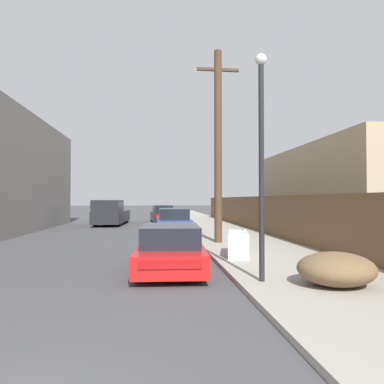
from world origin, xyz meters
TOP-DOWN VIEW (x-y plane):
  - sidewalk_curb at (5.30, 23.50)m, footprint 4.20×63.00m
  - discarded_fridge at (4.04, 8.26)m, footprint 0.99×1.85m
  - parked_sports_car_red at (1.82, 7.03)m, footprint 1.97×4.62m
  - car_parked_mid at (2.37, 16.19)m, footprint 1.79×4.30m
  - car_parked_far at (1.96, 26.55)m, footprint 2.07×4.43m
  - pickup_truck at (-1.96, 23.54)m, footprint 2.30×5.89m
  - utility_pole at (4.03, 11.74)m, footprint 1.80×0.32m
  - street_lamp at (3.74, 4.85)m, footprint 0.26×0.26m
  - brush_pile at (5.16, 4.29)m, footprint 1.61×1.44m
  - wooden_fence at (7.25, 15.70)m, footprint 0.08×35.17m
  - building_right_house at (12.09, 15.25)m, footprint 6.00×12.05m

SIDE VIEW (x-z plane):
  - sidewalk_curb at x=5.30m, z-range 0.00..0.12m
  - brush_pile at x=5.16m, z-range 0.12..0.82m
  - discarded_fridge at x=4.04m, z-range 0.11..0.90m
  - parked_sports_car_red at x=1.82m, z-range -0.05..1.18m
  - car_parked_mid at x=2.37m, z-range -0.05..1.38m
  - car_parked_far at x=1.96m, z-range -0.05..1.40m
  - pickup_truck at x=-1.96m, z-range -0.01..1.88m
  - wooden_fence at x=7.25m, z-range 0.12..2.11m
  - building_right_house at x=12.09m, z-range 0.00..4.80m
  - street_lamp at x=3.74m, z-range 0.50..5.57m
  - utility_pole at x=4.03m, z-range 0.22..8.38m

